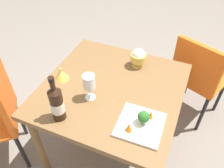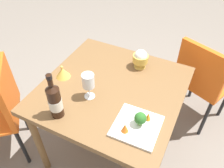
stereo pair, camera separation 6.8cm
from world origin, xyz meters
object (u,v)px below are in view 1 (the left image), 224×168
wine_glass (89,82)px  rice_bowl (138,57)px  rice_bowl_lid (61,74)px  serving_plate (140,125)px  chair_near_window (198,74)px  carrot_garnish_right (129,127)px  broccoli_floret (144,117)px  wine_bottle (57,103)px  carrot_garnish_left (151,114)px

wine_glass → rice_bowl: 0.46m
rice_bowl_lid → serving_plate: size_ratio=0.39×
chair_near_window → carrot_garnish_right: 0.97m
serving_plate → broccoli_floret: size_ratio=3.00×
wine_bottle → rice_bowl_lid: (-0.29, -0.17, -0.08)m
rice_bowl → broccoli_floret: 0.53m
rice_bowl_lid → serving_plate: bearing=74.3°
chair_near_window → carrot_garnish_right: (0.89, -0.30, 0.24)m
chair_near_window → broccoli_floret: 0.89m
carrot_garnish_left → carrot_garnish_right: (0.13, -0.08, 0.00)m
chair_near_window → rice_bowl_lid: size_ratio=8.50×
wine_bottle → carrot_garnish_left: wine_bottle is taller
serving_plate → carrot_garnish_right: 0.09m
rice_bowl_lid → broccoli_floret: 0.65m
broccoli_floret → carrot_garnish_left: (-0.05, 0.03, -0.02)m
wine_glass → serving_plate: bearing=76.1°
chair_near_window → wine_glass: 1.01m
carrot_garnish_left → rice_bowl: bearing=-153.5°
rice_bowl_lid → carrot_garnish_right: rice_bowl_lid is taller
serving_plate → carrot_garnish_right: carrot_garnish_right is taller
wine_glass → chair_near_window: bearing=140.6°
chair_near_window → broccoli_floret: (0.82, -0.24, 0.26)m
wine_bottle → wine_glass: bearing=156.4°
rice_bowl_lid → carrot_garnish_left: size_ratio=1.79×
rice_bowl_lid → wine_bottle: bearing=30.0°
serving_plate → rice_bowl: bearing=-160.4°
broccoli_floret → wine_glass: bearing=-101.5°
wine_glass → carrot_garnish_left: size_ratio=3.20×
rice_bowl → wine_bottle: bearing=-22.8°
rice_bowl → rice_bowl_lid: size_ratio=1.42×
wine_bottle → broccoli_floret: 0.48m
chair_near_window → carrot_garnish_right: size_ratio=14.71×
chair_near_window → carrot_garnish_left: 0.83m
rice_bowl → broccoli_floret: size_ratio=1.65×
chair_near_window → rice_bowl_lid: bearing=-120.5°
wine_glass → carrot_garnish_right: wine_glass is taller
wine_glass → serving_plate: 0.39m
rice_bowl_lid → broccoli_floret: (0.16, 0.63, 0.03)m
rice_bowl → serving_plate: rice_bowl is taller
rice_bowl → carrot_garnish_right: size_ratio=2.45×
wine_glass → carrot_garnish_right: bearing=63.8°
wine_glass → rice_bowl: bearing=157.6°
rice_bowl_lid → broccoli_floret: size_ratio=1.17×
wine_bottle → carrot_garnish_right: bearing=97.9°
wine_bottle → carrot_garnish_right: (-0.06, 0.40, -0.07)m
broccoli_floret → carrot_garnish_left: size_ratio=1.53×
chair_near_window → rice_bowl: rice_bowl is taller
serving_plate → carrot_garnish_left: bearing=148.4°
chair_near_window → rice_bowl_lid: chair_near_window is taller
chair_near_window → rice_bowl: bearing=-121.3°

